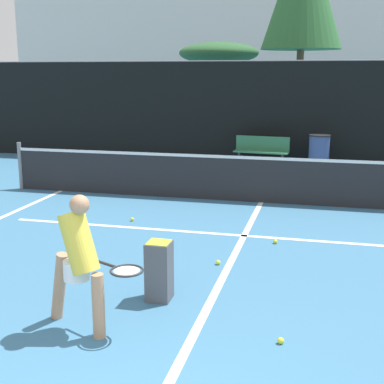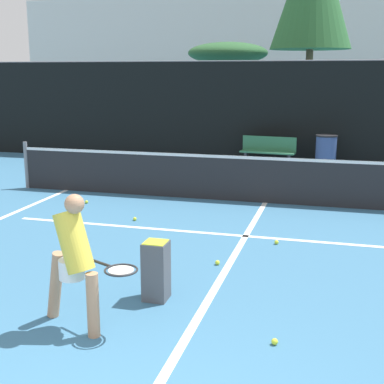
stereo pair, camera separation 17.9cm
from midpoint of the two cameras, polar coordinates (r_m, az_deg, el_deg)
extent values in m
cube|color=white|center=(8.81, 6.32, -4.69)|extent=(8.25, 0.10, 0.01)
cube|color=white|center=(7.55, 4.67, -7.67)|extent=(0.10, 7.42, 0.01)
cylinder|color=slate|center=(12.82, -16.87, 2.77)|extent=(0.09, 0.09, 1.07)
cube|color=#232326|center=(10.96, 8.34, 1.26)|extent=(11.00, 0.02, 0.95)
cube|color=white|center=(10.88, 8.42, 3.56)|extent=(11.00, 0.03, 0.06)
cube|color=black|center=(15.56, 10.69, 8.17)|extent=(24.00, 0.06, 2.90)
cylinder|color=slate|center=(15.52, 10.92, 13.59)|extent=(24.00, 0.04, 0.04)
cylinder|color=tan|center=(5.55, -9.60, -11.82)|extent=(0.13, 0.13, 0.68)
cylinder|color=tan|center=(5.99, -13.50, -9.63)|extent=(0.32, 0.24, 0.78)
cylinder|color=white|center=(5.67, -11.82, -8.04)|extent=(0.27, 0.27, 0.21)
cylinder|color=yellow|center=(5.52, -11.58, -5.20)|extent=(0.48, 0.37, 0.71)
sphere|color=tan|center=(5.38, -11.51, -1.26)|extent=(0.20, 0.20, 0.20)
cylinder|color=#262628|center=(5.63, -8.80, -7.50)|extent=(0.28, 0.15, 0.03)
torus|color=#262628|center=(5.42, -6.63, -8.28)|extent=(0.45, 0.45, 0.02)
cylinder|color=beige|center=(5.42, -6.63, -8.28)|extent=(0.35, 0.35, 0.01)
sphere|color=#D1E033|center=(11.08, -10.73, -1.04)|extent=(0.07, 0.07, 0.07)
sphere|color=#D1E033|center=(8.47, 9.60, -5.30)|extent=(0.07, 0.07, 0.07)
sphere|color=#D1E033|center=(5.53, 9.76, -15.46)|extent=(0.07, 0.07, 0.07)
sphere|color=#D1E033|center=(9.69, -5.60, -2.87)|extent=(0.07, 0.07, 0.07)
sphere|color=#D1E033|center=(7.51, 3.42, -7.53)|extent=(0.07, 0.07, 0.07)
cube|color=#4C4C51|center=(6.32, -3.04, -8.40)|extent=(0.28, 0.28, 0.70)
cube|color=#D1E033|center=(6.21, -3.08, -5.56)|extent=(0.25, 0.25, 0.06)
cube|color=#33724C|center=(15.02, 8.39, 4.21)|extent=(1.55, 0.52, 0.04)
cube|color=#33724C|center=(15.17, 8.57, 5.09)|extent=(1.52, 0.20, 0.42)
cube|color=#333338|center=(15.21, 6.13, 3.54)|extent=(0.06, 0.32, 0.44)
cube|color=#333338|center=(14.93, 10.64, 3.23)|extent=(0.06, 0.32, 0.44)
cylinder|color=#384C7F|center=(14.90, 14.41, 3.98)|extent=(0.55, 0.55, 0.93)
cylinder|color=black|center=(14.84, 14.52, 5.84)|extent=(0.58, 0.58, 0.04)
cube|color=navy|center=(20.27, 7.21, 6.33)|extent=(1.69, 3.99, 0.81)
cube|color=#1E2328|center=(20.01, 7.18, 8.18)|extent=(1.42, 2.40, 0.54)
cylinder|color=black|center=(21.45, 9.72, 6.31)|extent=(0.18, 0.60, 0.60)
cylinder|color=black|center=(18.93, 8.93, 5.51)|extent=(0.18, 0.60, 0.60)
cylinder|color=brown|center=(23.10, 4.00, 9.94)|extent=(0.28, 0.28, 3.03)
ellipsoid|color=#28562D|center=(23.08, 4.08, 14.57)|extent=(3.34, 3.34, 0.90)
cylinder|color=brown|center=(21.98, 12.47, 10.11)|extent=(0.28, 0.28, 3.47)
cube|color=beige|center=(32.54, 13.48, 13.89)|extent=(36.00, 2.40, 6.96)
camera|label=1|loc=(0.09, -89.33, 0.15)|focal=50.00mm
camera|label=2|loc=(0.09, 90.67, -0.15)|focal=50.00mm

